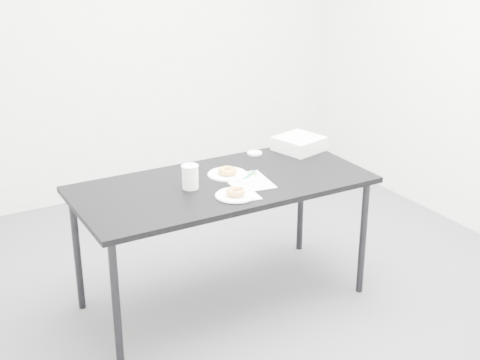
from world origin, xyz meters
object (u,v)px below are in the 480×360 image
donut_near (236,192)px  bakery_box (299,144)px  scorecard (248,181)px  table (223,191)px  pen (250,174)px  donut_far (227,171)px  plate_far (227,174)px  plate_near (236,195)px  coffee_cup (190,177)px

donut_near → bakery_box: bearing=32.6°
scorecard → bakery_box: size_ratio=1.12×
table → bakery_box: (0.71, 0.25, 0.10)m
table → pen: 0.21m
scorecard → donut_near: donut_near is taller
donut_far → plate_far: bearing=0.0°
scorecard → plate_far: (-0.05, 0.16, 0.00)m
donut_far → bakery_box: size_ratio=0.41×
donut_far → plate_near: bearing=-111.0°
scorecard → plate_far: 0.16m
table → plate_near: 0.24m
plate_near → donut_far: donut_far is taller
table → plate_far: plate_far is taller
bakery_box → scorecard: bearing=-165.1°
table → donut_far: bearing=47.7°
table → scorecard: 0.16m
donut_far → coffee_cup: bearing=-164.0°
scorecard → donut_near: 0.24m
plate_near → bakery_box: bearing=32.6°
donut_far → bakery_box: (0.63, 0.17, 0.02)m
scorecard → coffee_cup: bearing=175.9°
table → plate_far: size_ratio=7.26×
plate_near → coffee_cup: size_ratio=1.63×
table → donut_far: donut_far is taller
table → plate_near: bearing=-99.6°
donut_near → plate_near: bearing=0.0°
table → coffee_cup: (-0.20, 0.01, 0.13)m
table → bakery_box: 0.76m
coffee_cup → scorecard: bearing=-12.4°
table → pen: size_ratio=12.29×
table → scorecard: scorecard is taller
donut_near → table: bearing=80.1°
plate_near → pen: bearing=45.4°
donut_near → scorecard: bearing=42.3°
bakery_box → pen: bearing=-169.1°
plate_near → coffee_cup: bearing=125.3°
scorecard → donut_far: donut_far is taller
donut_far → bakery_box: 0.65m
coffee_cup → bakery_box: bearing=15.2°
donut_near → plate_far: donut_near is taller
plate_far → bakery_box: bearing=14.8°
donut_far → donut_near: bearing=-111.0°
donut_near → bakery_box: size_ratio=0.39×
plate_near → table: bearing=80.1°
plate_far → table: bearing=-132.6°
coffee_cup → plate_near: bearing=-54.7°
scorecard → pen: pen is taller
donut_far → coffee_cup: coffee_cup is taller
bakery_box → coffee_cup: bearing=-179.1°
pen → donut_far: (-0.11, 0.08, 0.02)m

